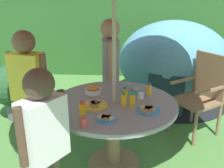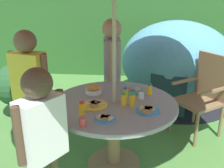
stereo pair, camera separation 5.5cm
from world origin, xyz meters
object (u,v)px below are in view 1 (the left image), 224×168
plate_center_front (95,105)px  plate_far_left (106,118)px  child_in_grey_shirt (110,60)px  plate_center_back (148,110)px  dome_tent (173,62)px  snack_bowl (93,90)px  cup_near (141,96)px  cup_far (84,122)px  potted_plant (13,87)px  child_in_yellow_shirt (28,77)px  juice_bottle_mid_right (60,96)px  plate_far_right (132,90)px  juice_bottle_front_edge (125,93)px  juice_bottle_near_left (132,100)px  garden_table (114,116)px  child_in_white_shirt (44,130)px  juice_bottle_back_edge (82,108)px  wooden_chair (202,91)px  juice_bottle_mid_left (124,99)px  juice_bottle_near_right (149,89)px

plate_center_front → plate_far_left: (0.13, -0.27, 0.00)m
child_in_grey_shirt → plate_center_back: 1.14m
plate_center_back → dome_tent: bearing=74.9°
snack_bowl → cup_near: size_ratio=2.82×
cup_near → cup_far: bearing=-128.1°
potted_plant → child_in_yellow_shirt: bearing=-54.2°
plate_far_left → juice_bottle_mid_right: size_ratio=1.69×
plate_far_right → juice_bottle_front_edge: 0.20m
plate_center_front → juice_bottle_near_left: bearing=5.7°
child_in_yellow_shirt → cup_far: (0.72, -0.73, -0.12)m
garden_table → child_in_grey_shirt: (-0.10, 0.87, 0.34)m
garden_table → plate_center_front: plate_center_front is taller
child_in_white_shirt → plate_far_right: bearing=0.9°
garden_table → cup_near: cup_near is taller
plate_far_left → juice_bottle_mid_right: juice_bottle_mid_right is taller
potted_plant → juice_bottle_back_edge: juice_bottle_back_edge is taller
wooden_chair → plate_far_right: bearing=-98.5°
child_in_yellow_shirt → plate_far_left: child_in_yellow_shirt is taller
child_in_white_shirt → dome_tent: bearing=5.2°
juice_bottle_mid_left → juice_bottle_front_edge: size_ratio=1.21×
potted_plant → wooden_chair: bearing=-4.8°
juice_bottle_front_edge → cup_near: size_ratio=1.75×
garden_table → plate_far_right: bearing=60.5°
child_in_yellow_shirt → child_in_white_shirt: size_ratio=1.08×
cup_far → plate_center_back: bearing=30.9°
juice_bottle_near_right → juice_bottle_near_left: bearing=-122.1°
wooden_chair → dome_tent: size_ratio=0.46×
wooden_chair → plate_far_left: size_ratio=5.60×
plate_far_right → juice_bottle_near_left: bearing=-89.8°
juice_bottle_mid_left → cup_far: 0.52m
plate_far_right → plate_center_front: bearing=-130.7°
wooden_chair → juice_bottle_front_edge: bearing=-92.1°
dome_tent → potted_plant: size_ratio=2.81×
juice_bottle_front_edge → snack_bowl: bearing=165.4°
plate_center_front → juice_bottle_mid_right: 0.37m
potted_plant → plate_center_back: bearing=-32.9°
plate_far_right → juice_bottle_mid_left: 0.39m
plate_center_back → plate_far_left: 0.41m
juice_bottle_near_left → plate_far_right: bearing=90.2°
plate_far_left → plate_far_right: bearing=71.9°
potted_plant → child_in_grey_shirt: (1.37, -0.11, 0.44)m
wooden_chair → juice_bottle_mid_left: 1.29m
snack_bowl → juice_bottle_back_edge: size_ratio=1.49×
plate_center_back → juice_bottle_front_edge: 0.38m
juice_bottle_near_left → juice_bottle_back_edge: 0.49m
child_in_grey_shirt → juice_bottle_back_edge: child_in_grey_shirt is taller
potted_plant → child_in_grey_shirt: child_in_grey_shirt is taller
child_in_grey_shirt → plate_center_back: size_ratio=6.70×
plate_far_left → juice_bottle_near_right: size_ratio=1.47×
child_in_yellow_shirt → dome_tent: bearing=55.7°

